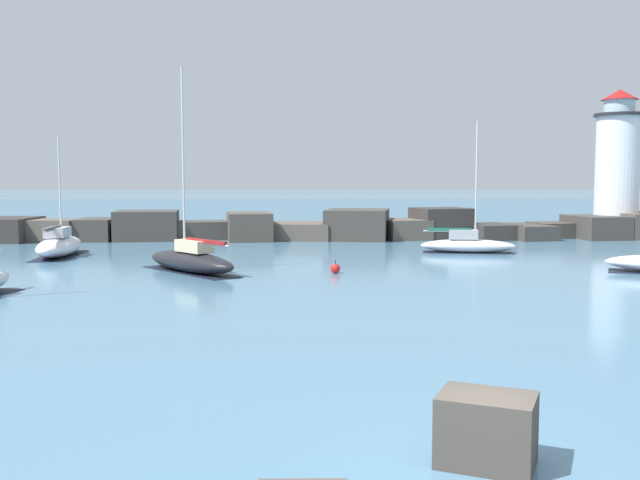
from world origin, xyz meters
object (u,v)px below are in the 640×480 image
(lighthouse, at_px, (617,174))
(sailboat_moored_0, at_px, (467,244))
(sailboat_moored_1, at_px, (59,245))
(sailboat_moored_4, at_px, (191,260))
(mooring_buoy_orange_near, at_px, (335,269))

(lighthouse, bearing_deg, sailboat_moored_0, -143.01)
(sailboat_moored_1, xyz_separation_m, sailboat_moored_4, (9.62, -8.40, -0.05))
(sailboat_moored_1, bearing_deg, sailboat_moored_0, 1.74)
(lighthouse, distance_m, sailboat_moored_1, 45.71)
(sailboat_moored_0, xyz_separation_m, mooring_buoy_orange_near, (-9.86, -10.20, -0.32))
(lighthouse, relative_size, sailboat_moored_1, 1.60)
(mooring_buoy_orange_near, bearing_deg, lighthouse, 40.68)
(lighthouse, relative_size, mooring_buoy_orange_near, 17.55)
(sailboat_moored_0, height_order, sailboat_moored_1, sailboat_moored_0)
(sailboat_moored_0, relative_size, mooring_buoy_orange_near, 12.37)
(lighthouse, xyz_separation_m, sailboat_moored_0, (-16.24, -12.23, -4.86))
(lighthouse, height_order, sailboat_moored_4, lighthouse)
(sailboat_moored_4, bearing_deg, sailboat_moored_1, 138.88)
(sailboat_moored_4, xyz_separation_m, mooring_buoy_orange_near, (7.83, -0.97, -0.42))
(sailboat_moored_0, relative_size, sailboat_moored_4, 0.80)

